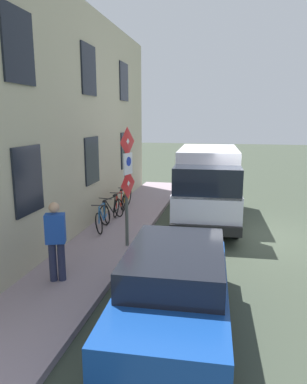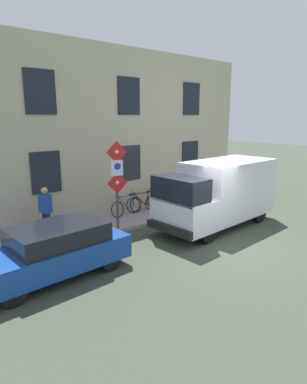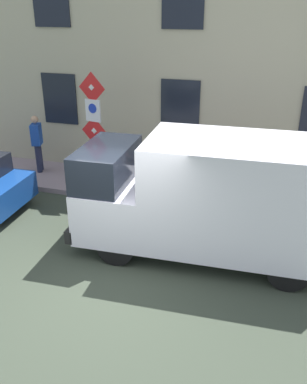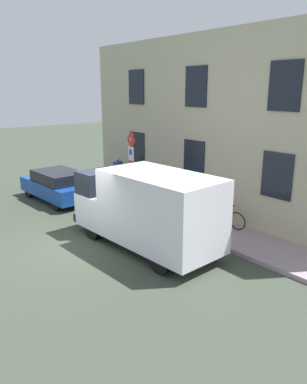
{
  "view_description": "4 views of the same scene",
  "coord_description": "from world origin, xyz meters",
  "views": [
    {
      "loc": [
        0.86,
        10.59,
        3.55
      ],
      "look_at": [
        2.9,
        0.95,
        1.47
      ],
      "focal_mm": 32.91,
      "sensor_mm": 36.0,
      "label": 1
    },
    {
      "loc": [
        -6.34,
        8.44,
        4.18
      ],
      "look_at": [
        3.2,
        0.3,
        1.32
      ],
      "focal_mm": 31.16,
      "sensor_mm": 36.0,
      "label": 2
    },
    {
      "loc": [
        -6.02,
        -2.64,
        4.85
      ],
      "look_at": [
        2.13,
        -0.14,
        0.95
      ],
      "focal_mm": 38.69,
      "sensor_mm": 36.0,
      "label": 3
    },
    {
      "loc": [
        -5.42,
        -10.3,
        4.89
      ],
      "look_at": [
        3.29,
        0.3,
        1.13
      ],
      "focal_mm": 35.16,
      "sensor_mm": 36.0,
      "label": 4
    }
  ],
  "objects": [
    {
      "name": "bicycle_red",
      "position": [
        4.59,
        -1.21,
        0.51
      ],
      "size": [
        0.46,
        1.71,
        0.89
      ],
      "rotation": [
        0.0,
        0.0,
        1.62
      ],
      "color": "black",
      "rests_on": "sidewalk_slab"
    },
    {
      "name": "parked_hatchback",
      "position": [
        1.65,
        5.09,
        0.73
      ],
      "size": [
        1.92,
        4.07,
        1.38
      ],
      "rotation": [
        0.0,
        0.0,
        1.61
      ],
      "color": "navy",
      "rests_on": "ground_plane"
    },
    {
      "name": "bicycle_orange",
      "position": [
        4.59,
        -2.11,
        0.51
      ],
      "size": [
        0.46,
        1.71,
        0.89
      ],
      "rotation": [
        0.0,
        0.0,
        1.67
      ],
      "color": "black",
      "rests_on": "sidewalk_slab"
    },
    {
      "name": "pedestrian",
      "position": [
        4.31,
        4.17,
        1.07
      ],
      "size": [
        0.46,
        0.37,
        1.72
      ],
      "rotation": [
        0.0,
        0.0,
        1.89
      ],
      "color": "#262B47",
      "rests_on": "sidewalk_slab"
    },
    {
      "name": "delivery_van",
      "position": [
        1.51,
        -1.56,
        1.33
      ],
      "size": [
        2.24,
        5.42,
        2.5
      ],
      "rotation": [
        0.0,
        0.0,
        1.62
      ],
      "color": "white",
      "rests_on": "ground_plane"
    },
    {
      "name": "bicycle_blue",
      "position": [
        4.59,
        0.58,
        0.51
      ],
      "size": [
        0.47,
        1.72,
        0.89
      ],
      "rotation": [
        0.0,
        0.0,
        1.69
      ],
      "color": "black",
      "rests_on": "sidewalk_slab"
    },
    {
      "name": "ground_plane",
      "position": [
        0.0,
        0.0,
        0.0
      ],
      "size": [
        80.0,
        80.0,
        0.0
      ],
      "primitive_type": "plane",
      "color": "#384133"
    },
    {
      "name": "bicycle_black",
      "position": [
        4.59,
        -0.32,
        0.51
      ],
      "size": [
        0.5,
        1.72,
        0.89
      ],
      "rotation": [
        0.0,
        0.0,
        1.43
      ],
      "color": "black",
      "rests_on": "sidewalk_slab"
    },
    {
      "name": "building_facade",
      "position": [
        5.49,
        0.0,
        3.46
      ],
      "size": [
        0.75,
        13.57,
        6.92
      ],
      "color": "#B5AE90",
      "rests_on": "ground_plane"
    },
    {
      "name": "sign_post_stacked",
      "position": [
        3.4,
        1.84,
        2.12
      ],
      "size": [
        0.19,
        0.55,
        3.08
      ],
      "color": "#474C47",
      "rests_on": "sidewalk_slab"
    },
    {
      "name": "sidewalk_slab",
      "position": [
        4.17,
        0.0,
        0.07
      ],
      "size": [
        1.94,
        15.57,
        0.14
      ],
      "primitive_type": "cube",
      "color": "gray",
      "rests_on": "ground_plane"
    }
  ]
}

